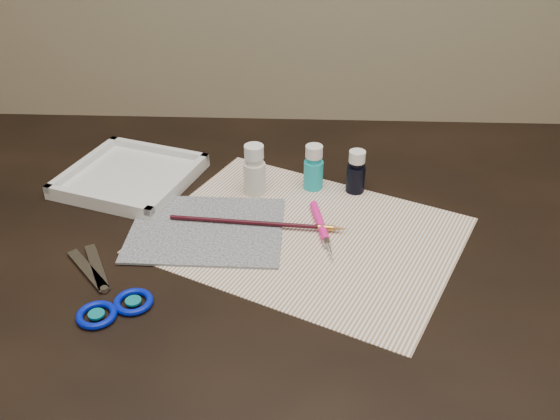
{
  "coord_description": "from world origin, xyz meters",
  "views": [
    {
      "loc": [
        0.04,
        -0.81,
        1.31
      ],
      "look_at": [
        0.0,
        0.0,
        0.8
      ],
      "focal_mm": 40.0,
      "sensor_mm": 36.0,
      "label": 1
    }
  ],
  "objects_px": {
    "paper": "(305,235)",
    "paint_bottle_cyan": "(314,168)",
    "paint_bottle_white": "(254,170)",
    "palette_tray": "(130,176)",
    "paint_bottle_navy": "(356,172)",
    "canvas": "(207,229)",
    "scissors": "(95,284)"
  },
  "relations": [
    {
      "from": "paper",
      "to": "paint_bottle_cyan",
      "type": "height_order",
      "value": "paint_bottle_cyan"
    },
    {
      "from": "paint_bottle_cyan",
      "to": "paper",
      "type": "bearing_deg",
      "value": -94.98
    },
    {
      "from": "paper",
      "to": "paint_bottle_white",
      "type": "bearing_deg",
      "value": 124.92
    },
    {
      "from": "palette_tray",
      "to": "paint_bottle_navy",
      "type": "bearing_deg",
      "value": -2.43
    },
    {
      "from": "canvas",
      "to": "paint_bottle_cyan",
      "type": "distance_m",
      "value": 0.23
    },
    {
      "from": "paint_bottle_navy",
      "to": "palette_tray",
      "type": "height_order",
      "value": "paint_bottle_navy"
    },
    {
      "from": "paint_bottle_white",
      "to": "paint_bottle_cyan",
      "type": "bearing_deg",
      "value": 12.0
    },
    {
      "from": "palette_tray",
      "to": "paint_bottle_cyan",
      "type": "bearing_deg",
      "value": -1.48
    },
    {
      "from": "canvas",
      "to": "palette_tray",
      "type": "height_order",
      "value": "palette_tray"
    },
    {
      "from": "scissors",
      "to": "palette_tray",
      "type": "distance_m",
      "value": 0.3
    },
    {
      "from": "paper",
      "to": "palette_tray",
      "type": "relative_size",
      "value": 2.18
    },
    {
      "from": "canvas",
      "to": "paint_bottle_navy",
      "type": "height_order",
      "value": "paint_bottle_navy"
    },
    {
      "from": "paint_bottle_white",
      "to": "palette_tray",
      "type": "relative_size",
      "value": 0.44
    },
    {
      "from": "canvas",
      "to": "paint_bottle_navy",
      "type": "distance_m",
      "value": 0.28
    },
    {
      "from": "paint_bottle_navy",
      "to": "paint_bottle_white",
      "type": "bearing_deg",
      "value": -175.74
    },
    {
      "from": "canvas",
      "to": "paint_bottle_cyan",
      "type": "height_order",
      "value": "paint_bottle_cyan"
    },
    {
      "from": "paint_bottle_cyan",
      "to": "palette_tray",
      "type": "distance_m",
      "value": 0.33
    },
    {
      "from": "paper",
      "to": "canvas",
      "type": "xyz_separation_m",
      "value": [
        -0.16,
        0.01,
        0.0
      ]
    },
    {
      "from": "canvas",
      "to": "paint_bottle_cyan",
      "type": "bearing_deg",
      "value": 40.13
    },
    {
      "from": "paper",
      "to": "paint_bottle_navy",
      "type": "distance_m",
      "value": 0.17
    },
    {
      "from": "scissors",
      "to": "canvas",
      "type": "bearing_deg",
      "value": -84.35
    },
    {
      "from": "paint_bottle_white",
      "to": "paint_bottle_cyan",
      "type": "distance_m",
      "value": 0.1
    },
    {
      "from": "canvas",
      "to": "scissors",
      "type": "xyz_separation_m",
      "value": [
        -0.14,
        -0.14,
        0.0
      ]
    },
    {
      "from": "paper",
      "to": "paint_bottle_navy",
      "type": "xyz_separation_m",
      "value": [
        0.09,
        0.14,
        0.04
      ]
    },
    {
      "from": "paint_bottle_white",
      "to": "scissors",
      "type": "bearing_deg",
      "value": -127.65
    },
    {
      "from": "paper",
      "to": "palette_tray",
      "type": "height_order",
      "value": "palette_tray"
    },
    {
      "from": "paint_bottle_navy",
      "to": "scissors",
      "type": "bearing_deg",
      "value": -143.76
    },
    {
      "from": "paper",
      "to": "scissors",
      "type": "relative_size",
      "value": 2.21
    },
    {
      "from": "paint_bottle_navy",
      "to": "canvas",
      "type": "bearing_deg",
      "value": -151.08
    },
    {
      "from": "paint_bottle_cyan",
      "to": "scissors",
      "type": "distance_m",
      "value": 0.42
    },
    {
      "from": "paint_bottle_cyan",
      "to": "scissors",
      "type": "relative_size",
      "value": 0.4
    },
    {
      "from": "paint_bottle_navy",
      "to": "palette_tray",
      "type": "bearing_deg",
      "value": 177.57
    }
  ]
}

